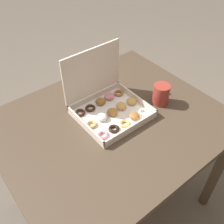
{
  "coord_description": "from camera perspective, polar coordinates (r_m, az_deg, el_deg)",
  "views": [
    {
      "loc": [
        -0.53,
        -0.67,
        1.57
      ],
      "look_at": [
        0.03,
        0.03,
        0.74
      ],
      "focal_mm": 42.0,
      "sensor_mm": 36.0,
      "label": 1
    }
  ],
  "objects": [
    {
      "name": "ground_plane",
      "position": [
        1.79,
        -0.14,
        -18.63
      ],
      "size": [
        8.0,
        8.0,
        0.0
      ],
      "primitive_type": "plane",
      "color": "#6B6054"
    },
    {
      "name": "coffee_mug",
      "position": [
        1.29,
        10.61,
        3.88
      ],
      "size": [
        0.08,
        0.08,
        0.1
      ],
      "color": "#A3382D",
      "rests_on": "dining_table"
    },
    {
      "name": "donut_box",
      "position": [
        1.23,
        -1.1,
        2.43
      ],
      "size": [
        0.31,
        0.29,
        0.28
      ],
      "color": "white",
      "rests_on": "dining_table"
    },
    {
      "name": "dining_table",
      "position": [
        1.28,
        -0.18,
        -5.4
      ],
      "size": [
        1.01,
        0.84,
        0.72
      ],
      "color": "#4C3D2D",
      "rests_on": "ground_plane"
    }
  ]
}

